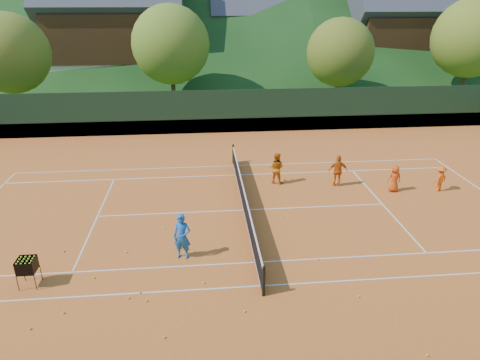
{
  "coord_description": "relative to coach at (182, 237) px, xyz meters",
  "views": [
    {
      "loc": [
        -1.79,
        -16.93,
        8.77
      ],
      "look_at": [
        -0.18,
        0.0,
        1.49
      ],
      "focal_mm": 32.0,
      "sensor_mm": 36.0,
      "label": 1
    }
  ],
  "objects": [
    {
      "name": "tennis_ball_14",
      "position": [
        1.92,
        -3.17,
        -0.84
      ],
      "size": [
        0.07,
        0.07,
        0.07
      ],
      "primitive_type": "sphere",
      "color": "#C5EE27",
      "rests_on": "clay_court"
    },
    {
      "name": "coach",
      "position": [
        0.0,
        0.0,
        0.0
      ],
      "size": [
        0.72,
        0.57,
        1.74
      ],
      "primitive_type": "imported",
      "rotation": [
        0.0,
        0.0,
        -0.26
      ],
      "color": "blue",
      "rests_on": "clay_court"
    },
    {
      "name": "tree_d",
      "position": [
        24.6,
        23.54,
        4.63
      ],
      "size": [
        6.8,
        6.8,
        8.93
      ],
      "color": "#402B19",
      "rests_on": "ground"
    },
    {
      "name": "student_d",
      "position": [
        12.3,
        4.72,
        -0.23
      ],
      "size": [
        0.95,
        0.75,
        1.29
      ],
      "primitive_type": "imported",
      "rotation": [
        0.0,
        0.0,
        3.51
      ],
      "color": "orange",
      "rests_on": "clay_court"
    },
    {
      "name": "chalet_mid",
      "position": [
        8.6,
        37.54,
        4.1
      ],
      "size": [
        12.65,
        8.82,
        11.45
      ],
      "color": "beige",
      "rests_on": "ground"
    },
    {
      "name": "tennis_ball_1",
      "position": [
        4.83,
        -0.65,
        -0.84
      ],
      "size": [
        0.07,
        0.07,
        0.07
      ],
      "primitive_type": "sphere",
      "color": "#C5EE27",
      "rests_on": "clay_court"
    },
    {
      "name": "tennis_net",
      "position": [
        2.6,
        3.54,
        -0.37
      ],
      "size": [
        0.1,
        12.07,
        1.1
      ],
      "color": "black",
      "rests_on": "clay_court"
    },
    {
      "name": "clay_court",
      "position": [
        2.6,
        3.54,
        -0.88
      ],
      "size": [
        40.0,
        24.0,
        0.02
      ],
      "primitive_type": "cube",
      "color": "#CA5F20",
      "rests_on": "ground"
    },
    {
      "name": "student_b",
      "position": [
        7.54,
        5.79,
        -0.07
      ],
      "size": [
        0.99,
        0.52,
        1.61
      ],
      "primitive_type": "imported",
      "rotation": [
        0.0,
        0.0,
        3.0
      ],
      "color": "#D95F13",
      "rests_on": "clay_court"
    },
    {
      "name": "chalet_left",
      "position": [
        -7.4,
        33.54,
        4.76
      ],
      "size": [
        13.8,
        9.93,
        12.92
      ],
      "color": "beige",
      "rests_on": "ground"
    },
    {
      "name": "tree_a",
      "position": [
        -13.4,
        21.54,
        3.98
      ],
      "size": [
        6.0,
        6.0,
        7.88
      ],
      "color": "#3F2819",
      "rests_on": "ground"
    },
    {
      "name": "tennis_ball_6",
      "position": [
        5.59,
        -2.81,
        -0.84
      ],
      "size": [
        0.07,
        0.07,
        0.07
      ],
      "primitive_type": "sphere",
      "color": "#C5EE27",
      "rests_on": "clay_court"
    },
    {
      "name": "student_c",
      "position": [
        10.07,
        4.87,
        -0.21
      ],
      "size": [
        0.64,
        0.42,
        1.32
      ],
      "primitive_type": "imported",
      "rotation": [
        0.0,
        0.0,
        3.14
      ],
      "color": "#DA4A13",
      "rests_on": "clay_court"
    },
    {
      "name": "perimeter_fence",
      "position": [
        2.6,
        3.54,
        0.38
      ],
      "size": [
        40.4,
        24.24,
        3.0
      ],
      "color": "black",
      "rests_on": "clay_court"
    },
    {
      "name": "tennis_ball_18",
      "position": [
        -2.97,
        -1.01,
        -0.84
      ],
      "size": [
        0.07,
        0.07,
        0.07
      ],
      "primitive_type": "sphere",
      "color": "#C5EE27",
      "rests_on": "clay_court"
    },
    {
      "name": "tennis_ball_13",
      "position": [
        -2.12,
        0.5,
        -0.84
      ],
      "size": [
        0.07,
        0.07,
        0.07
      ],
      "primitive_type": "sphere",
      "color": "#C5EE27",
      "rests_on": "clay_court"
    },
    {
      "name": "tennis_ball_8",
      "position": [
        -3.5,
        -2.72,
        -0.84
      ],
      "size": [
        0.07,
        0.07,
        0.07
      ],
      "primitive_type": "sphere",
      "color": "#C5EE27",
      "rests_on": "clay_court"
    },
    {
      "name": "tennis_ball_3",
      "position": [
        -1.08,
        -2.39,
        -0.84
      ],
      "size": [
        0.07,
        0.07,
        0.07
      ],
      "primitive_type": "sphere",
      "color": "#C5EE27",
      "rests_on": "clay_court"
    },
    {
      "name": "tree_b",
      "position": [
        -1.4,
        23.54,
        4.3
      ],
      "size": [
        6.4,
        6.4,
        8.4
      ],
      "color": "#412C1A",
      "rests_on": "ground"
    },
    {
      "name": "tennis_ball_12",
      "position": [
        -4.27,
        -3.32,
        -0.84
      ],
      "size": [
        0.07,
        0.07,
        0.07
      ],
      "primitive_type": "sphere",
      "color": "#C5EE27",
      "rests_on": "clay_court"
    },
    {
      "name": "tennis_ball_11",
      "position": [
        -4.46,
        0.76,
        -0.84
      ],
      "size": [
        0.07,
        0.07,
        0.07
      ],
      "primitive_type": "sphere",
      "color": "#C5EE27",
      "rests_on": "clay_court"
    },
    {
      "name": "tennis_ball_10",
      "position": [
        -0.81,
        2.15,
        -0.84
      ],
      "size": [
        0.07,
        0.07,
        0.07
      ],
      "primitive_type": "sphere",
      "color": "#C5EE27",
      "rests_on": "clay_court"
    },
    {
      "name": "tennis_ball_0",
      "position": [
        -0.42,
        -4.02,
        -0.84
      ],
      "size": [
        0.07,
        0.07,
        0.07
      ],
      "primitive_type": "sphere",
      "color": "#C5EE27",
      "rests_on": "clay_court"
    },
    {
      "name": "ball_hopper",
      "position": [
        -4.97,
        -1.18,
        -0.12
      ],
      "size": [
        0.57,
        0.57,
        1.0
      ],
      "color": "black",
      "rests_on": "clay_court"
    },
    {
      "name": "chalet_right",
      "position": [
        22.6,
        33.54,
        4.37
      ],
      "size": [
        11.5,
        8.82,
        11.91
      ],
      "color": "beige",
      "rests_on": "ground"
    },
    {
      "name": "tennis_ball_5",
      "position": [
        -1.33,
        -1.96,
        -0.84
      ],
      "size": [
        0.07,
        0.07,
        0.07
      ],
      "primitive_type": "sphere",
      "color": "#C5EE27",
      "rests_on": "clay_court"
    },
    {
      "name": "ground",
      "position": [
        2.6,
        3.54,
        -0.89
      ],
      "size": [
        400.0,
        400.0,
        0.0
      ],
      "primitive_type": "plane",
      "color": "#304F18",
      "rests_on": "ground"
    },
    {
      "name": "tennis_ball_15",
      "position": [
        6.56,
        -5.34,
        -0.84
      ],
      "size": [
        0.07,
        0.07,
        0.07
      ],
      "primitive_type": "sphere",
      "color": "#C5EE27",
      "rests_on": "clay_court"
    },
    {
      "name": "tennis_ball_17",
      "position": [
        0.72,
        -1.64,
        -0.84
      ],
      "size": [
        0.07,
        0.07,
        0.07
      ],
      "primitive_type": "sphere",
      "color": "#C5EE27",
      "rests_on": "clay_court"
    },
    {
      "name": "tennis_ball_9",
      "position": [
        4.16,
        2.61,
        -0.84
      ],
      "size": [
        0.07,
        0.07,
        0.07
      ],
      "primitive_type": "sphere",
      "color": "#C5EE27",
      "rests_on": "clay_court"
    },
    {
      "name": "student_a",
      "position": [
        4.53,
        6.43,
        -0.06
      ],
      "size": [
        0.97,
        0.89,
        1.62
      ],
      "primitive_type": "imported",
      "rotation": [
        0.0,
        0.0,
        2.71
      ],
      "color": "orange",
      "rests_on": "clay_court"
    },
    {
      "name": "tree_c",
      "position": [
        12.6,
        22.54,
        3.65
      ],
      "size": [
        5.6,
        5.6,
        7.35
      ],
      "color": "#3E2A19",
      "rests_on": "ground"
    },
    {
      "name": "court_lines",
      "position": [
        2.6,
        3.54,
        -0.87
      ],
      "size": [
        23.83,
        11.03,
        0.0
      ],
      "color": "white",
      "rests_on": "clay_court"
    },
    {
      "name": "tennis_ball_7",
      "position": [
        -1.66,
        -2.21,
        -0.84
      ],
      "size": [
        0.07,
        0.07,
        0.07
      ],
      "primitive_type": "sphere",
      "color": "#C5EE27",
      "rests_on": "clay_court"
    }
  ]
}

